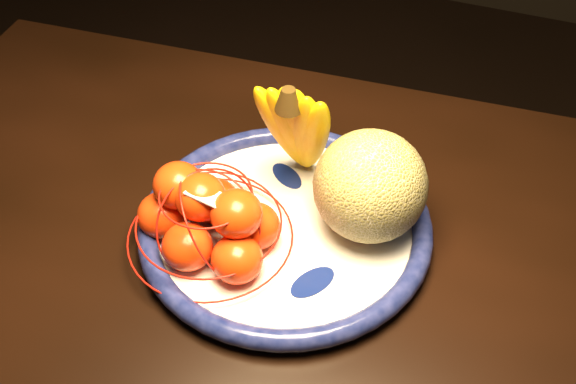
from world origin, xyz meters
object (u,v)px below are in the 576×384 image
(dining_table, at_px, (386,372))
(cantaloupe, at_px, (370,186))
(banana_bunch, at_px, (299,126))
(fruit_bowl, at_px, (285,227))
(mandarin_bag, at_px, (209,219))

(dining_table, height_order, cantaloupe, cantaloupe)
(dining_table, xyz_separation_m, banana_bunch, (-0.19, 0.19, 0.20))
(fruit_bowl, xyz_separation_m, banana_bunch, (-0.01, 0.09, 0.10))
(cantaloupe, bearing_deg, banana_bunch, 157.60)
(dining_table, height_order, mandarin_bag, mandarin_bag)
(dining_table, xyz_separation_m, cantaloupe, (-0.08, 0.14, 0.17))
(cantaloupe, xyz_separation_m, banana_bunch, (-0.11, 0.05, 0.03))
(mandarin_bag, bearing_deg, fruit_bowl, 36.53)
(dining_table, relative_size, fruit_bowl, 4.29)
(dining_table, xyz_separation_m, mandarin_bag, (-0.25, 0.04, 0.14))
(dining_table, bearing_deg, banana_bunch, 131.19)
(cantaloupe, bearing_deg, mandarin_bag, -150.95)
(fruit_bowl, bearing_deg, mandarin_bag, -143.47)
(cantaloupe, distance_m, banana_bunch, 0.12)
(dining_table, bearing_deg, mandarin_bag, 166.62)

